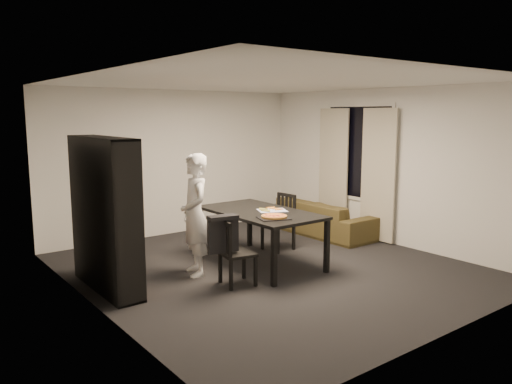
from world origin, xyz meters
TOP-DOWN VIEW (x-y plane):
  - room at (0.00, 0.00)m, footprint 5.01×5.51m
  - window_pane at (2.48, 0.60)m, footprint 0.02×1.40m
  - window_frame at (2.48, 0.60)m, footprint 0.03×1.52m
  - curtain_left at (2.40, 0.08)m, footprint 0.03×0.70m
  - curtain_right at (2.40, 1.12)m, footprint 0.03×0.70m
  - bookshelf at (-2.16, 0.60)m, footprint 0.35×1.50m
  - dining_table at (0.02, 0.27)m, footprint 1.05×1.88m
  - chair_left at (-0.86, -0.26)m, footprint 0.46×0.46m
  - chair_right at (0.80, 0.70)m, footprint 0.45×0.45m
  - draped_jacket at (-0.97, -0.24)m, footprint 0.41×0.23m
  - person at (-0.99, 0.41)m, footprint 0.54×0.69m
  - baking_tray at (-0.17, -0.26)m, footprint 0.48×0.43m
  - pepperoni_pizza at (-0.15, -0.25)m, footprint 0.35×0.35m
  - kitchen_towel at (0.16, 0.17)m, footprint 0.49×0.44m
  - pizza_slices at (0.16, 0.23)m, footprint 0.44×0.40m
  - sofa at (2.04, 1.04)m, footprint 0.83×2.11m

SIDE VIEW (x-z plane):
  - sofa at x=2.04m, z-range 0.00..0.62m
  - chair_left at x=-0.86m, z-range 0.06..0.92m
  - chair_right at x=0.80m, z-range 0.06..0.96m
  - draped_jacket at x=-0.97m, z-range 0.47..0.95m
  - dining_table at x=0.02m, z-range 0.32..1.11m
  - kitchen_towel at x=0.16m, z-range 0.78..0.79m
  - baking_tray at x=-0.17m, z-range 0.78..0.80m
  - pizza_slices at x=0.16m, z-range 0.79..0.81m
  - pepperoni_pizza at x=-0.15m, z-range 0.80..0.83m
  - person at x=-0.99m, z-range 0.00..1.66m
  - bookshelf at x=-2.16m, z-range 0.00..1.90m
  - curtain_left at x=2.40m, z-range 0.02..2.27m
  - curtain_right at x=2.40m, z-range 0.02..2.27m
  - room at x=0.00m, z-range 0.00..2.60m
  - window_pane at x=2.48m, z-range 0.70..2.30m
  - window_frame at x=2.48m, z-range 0.64..2.36m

